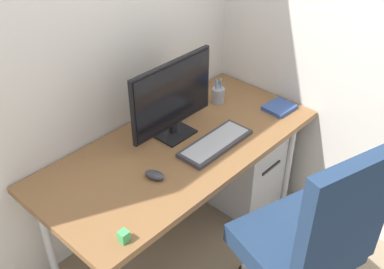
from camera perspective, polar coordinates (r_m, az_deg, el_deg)
name	(u,v)px	position (r m, az deg, el deg)	size (l,w,h in m)	color
ground_plane	(181,235)	(2.95, -1.33, -12.49)	(8.00, 8.00, 0.00)	gray
wall_back	(120,2)	(2.42, -8.96, 16.02)	(3.31, 0.04, 2.80)	silver
desk	(180,153)	(2.51, -1.53, -2.36)	(1.63, 0.75, 0.70)	brown
office_chair	(311,238)	(2.22, 14.67, -12.45)	(0.63, 0.63, 1.12)	black
filing_cabinet	(235,163)	(3.04, 5.36, -3.56)	(0.36, 0.56, 0.56)	#B2B5BA
monitor	(173,97)	(2.44, -2.45, 4.66)	(0.57, 0.17, 0.44)	black
keyboard	(216,143)	(2.47, 2.96, -1.09)	(0.45, 0.17, 0.03)	#333338
mouse	(155,175)	(2.26, -4.69, -5.07)	(0.06, 0.11, 0.04)	#333338
pen_holder	(218,95)	(2.84, 3.29, 4.95)	(0.08, 0.08, 0.16)	gray
notebook	(279,108)	(2.83, 10.88, 3.33)	(0.17, 0.15, 0.03)	#334C8C
desk_clamp_accessory	(124,236)	(1.97, -8.52, -12.49)	(0.04, 0.04, 0.05)	#3FAD59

